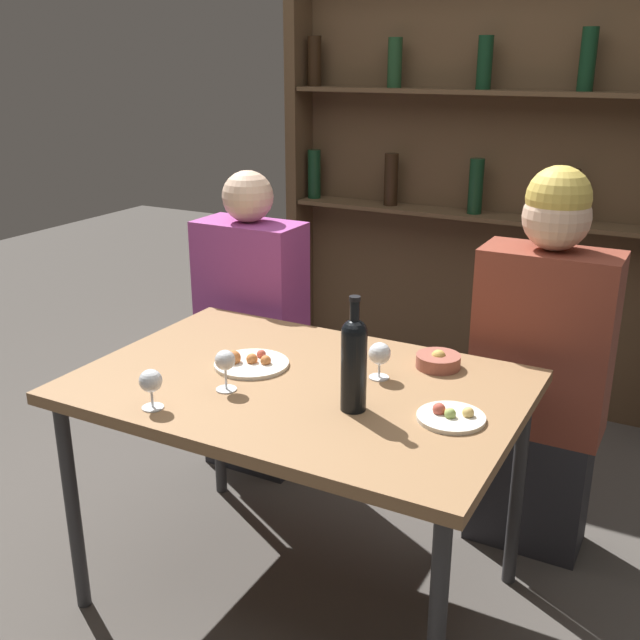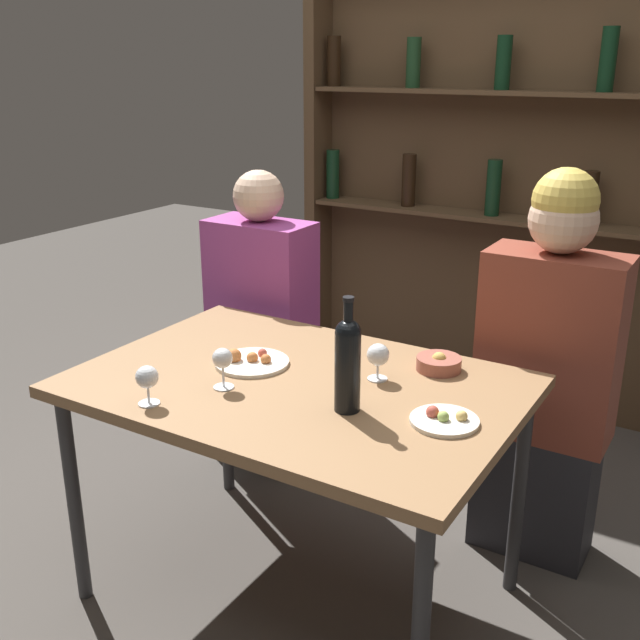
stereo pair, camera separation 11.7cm
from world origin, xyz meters
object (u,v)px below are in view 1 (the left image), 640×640
object	(u,v)px
food_plate_1	(451,416)
wine_glass_2	(380,355)
wine_bottle	(354,360)
wine_glass_1	(151,382)
snack_bowl	(438,361)
wine_glass_0	(225,362)
food_plate_0	(250,363)
seated_person_right	(540,373)
seated_person_left	(252,334)

from	to	relation	value
food_plate_1	wine_glass_2	bearing A→B (deg)	150.25
wine_bottle	wine_glass_1	distance (m)	0.55
snack_bowl	food_plate_1	bearing A→B (deg)	-64.81
wine_glass_0	food_plate_1	distance (m)	0.64
wine_bottle	snack_bowl	world-z (taller)	wine_bottle
wine_bottle	wine_glass_1	size ratio (longest dim) A/B	2.84
food_plate_1	snack_bowl	distance (m)	0.35
wine_bottle	wine_glass_1	world-z (taller)	wine_bottle
food_plate_1	wine_glass_0	bearing A→B (deg)	-168.63
food_plate_0	food_plate_1	xyz separation A→B (m)	(0.67, -0.06, -0.00)
wine_glass_1	wine_glass_2	world-z (taller)	same
seated_person_right	snack_bowl	bearing A→B (deg)	-125.04
wine_bottle	wine_glass_1	bearing A→B (deg)	-152.46
wine_bottle	seated_person_right	distance (m)	0.84
snack_bowl	seated_person_left	bearing A→B (deg)	159.20
seated_person_left	wine_bottle	bearing A→B (deg)	-42.12
wine_glass_1	seated_person_left	size ratio (longest dim) A/B	0.09
food_plate_0	snack_bowl	distance (m)	0.58
seated_person_left	food_plate_0	bearing A→B (deg)	-56.96
wine_glass_2	seated_person_right	bearing A→B (deg)	53.83
snack_bowl	seated_person_left	distance (m)	0.99
wine_bottle	wine_glass_0	bearing A→B (deg)	-170.90
wine_glass_0	food_plate_0	xyz separation A→B (m)	(-0.04, 0.18, -0.08)
wine_glass_0	seated_person_right	size ratio (longest dim) A/B	0.09
wine_glass_1	food_plate_1	xyz separation A→B (m)	(0.74, 0.32, -0.07)
wine_glass_2	food_plate_0	distance (m)	0.41
wine_glass_1	seated_person_right	world-z (taller)	seated_person_right
wine_bottle	seated_person_left	world-z (taller)	seated_person_left
wine_glass_1	snack_bowl	world-z (taller)	wine_glass_1
seated_person_right	wine_glass_2	bearing A→B (deg)	-126.17
wine_bottle	seated_person_right	xyz separation A→B (m)	(0.35, 0.73, -0.25)
wine_glass_2	seated_person_left	distance (m)	0.96
seated_person_left	seated_person_right	xyz separation A→B (m)	(1.15, -0.00, 0.07)
wine_glass_1	food_plate_1	distance (m)	0.80
wine_glass_0	wine_bottle	bearing A→B (deg)	9.10
wine_glass_1	food_plate_1	size ratio (longest dim) A/B	0.62
food_plate_0	wine_glass_1	bearing A→B (deg)	-100.69
wine_glass_2	seated_person_right	xyz separation A→B (m)	(0.37, 0.51, -0.18)
wine_glass_0	seated_person_left	world-z (taller)	seated_person_left
wine_glass_1	seated_person_right	bearing A→B (deg)	49.82
wine_glass_1	food_plate_0	size ratio (longest dim) A/B	0.49
wine_bottle	food_plate_1	world-z (taller)	wine_bottle
wine_bottle	food_plate_0	xyz separation A→B (m)	(-0.41, 0.12, -0.13)
wine_bottle	wine_glass_0	size ratio (longest dim) A/B	2.63
wine_bottle	wine_glass_0	xyz separation A→B (m)	(-0.37, -0.06, -0.06)
wine_glass_2	food_plate_1	size ratio (longest dim) A/B	0.62
wine_glass_0	wine_glass_2	bearing A→B (deg)	38.99
wine_bottle	wine_glass_0	world-z (taller)	wine_bottle
seated_person_right	food_plate_1	bearing A→B (deg)	-98.00
wine_glass_0	wine_glass_2	distance (m)	0.45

